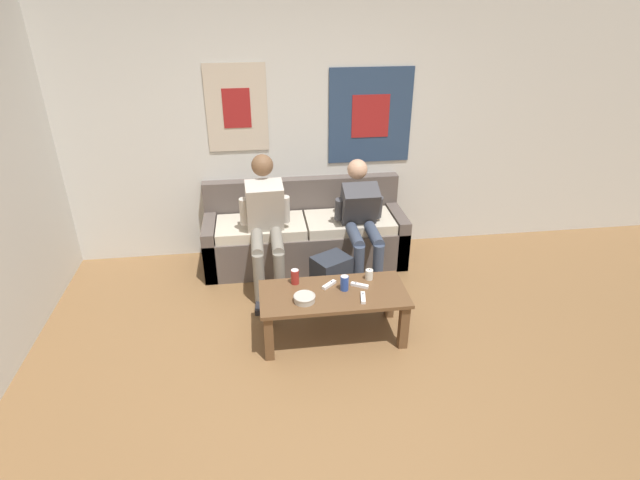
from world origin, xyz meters
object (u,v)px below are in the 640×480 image
ceramic_bowl (304,298)px  game_controller_far_center (360,285)px  backpack (332,278)px  person_seated_adult (266,220)px  game_controller_near_right (363,298)px  person_seated_teen (361,218)px  drink_can_blue (344,283)px  pillar_candle (369,275)px  coffee_table (333,301)px  game_controller_near_left (329,285)px  couch (305,236)px  drink_can_red (295,277)px

ceramic_bowl → game_controller_far_center: bearing=18.1°
backpack → ceramic_bowl: 0.79m
person_seated_adult → game_controller_far_center: person_seated_adult is taller
person_seated_adult → ceramic_bowl: size_ratio=7.17×
backpack → game_controller_near_right: game_controller_near_right is taller
person_seated_adult → person_seated_teen: bearing=1.3°
drink_can_blue → game_controller_far_center: 0.14m
ceramic_bowl → pillar_candle: (0.56, 0.25, 0.01)m
coffee_table → drink_can_blue: (0.09, 0.03, 0.14)m
drink_can_blue → person_seated_adult: bearing=122.8°
person_seated_teen → drink_can_blue: bearing=-109.5°
person_seated_adult → game_controller_near_right: (0.70, -1.05, -0.23)m
game_controller_far_center → game_controller_near_right: bearing=-93.2°
person_seated_adult → person_seated_teen: 0.91m
ceramic_bowl → game_controller_far_center: ceramic_bowl is taller
coffee_table → person_seated_teen: (0.42, 0.95, 0.27)m
pillar_candle → person_seated_teen: bearing=83.1°
backpack → game_controller_far_center: bearing=-75.2°
person_seated_teen → game_controller_near_left: size_ratio=8.54×
couch → person_seated_adult: size_ratio=1.66×
couch → game_controller_near_right: 1.45m
person_seated_teen → backpack: bearing=-132.7°
coffee_table → game_controller_far_center: 0.25m
person_seated_adult → game_controller_near_right: 1.28m
person_seated_teen → drink_can_blue: 0.98m
game_controller_near_right → game_controller_far_center: bearing=86.8°
person_seated_teen → game_controller_near_left: person_seated_teen is taller
person_seated_teen → couch: bearing=145.8°
backpack → person_seated_adult: bearing=149.0°
game_controller_near_left → game_controller_near_right: same height
drink_can_red → game_controller_near_left: 0.28m
ceramic_bowl → game_controller_near_right: ceramic_bowl is taller
drink_can_blue → game_controller_near_right: size_ratio=0.84×
ceramic_bowl → drink_can_blue: bearing=20.2°
couch → game_controller_near_right: (0.30, -1.41, 0.14)m
backpack → ceramic_bowl: ceramic_bowl is taller
drink_can_red → couch: bearing=79.9°
game_controller_near_right → game_controller_far_center: size_ratio=1.04×
coffee_table → pillar_candle: size_ratio=11.99×
backpack → person_seated_teen: bearing=47.3°
couch → game_controller_near_left: bearing=-86.7°
drink_can_blue → game_controller_near_left: bearing=147.5°
pillar_candle → game_controller_far_center: (-0.10, -0.10, -0.03)m
ceramic_bowl → pillar_candle: 0.62m
person_seated_adult → backpack: 0.81m
coffee_table → ceramic_bowl: (-0.24, -0.09, 0.11)m
backpack → game_controller_near_left: size_ratio=3.11×
person_seated_teen → pillar_candle: 0.81m
game_controller_near_left → game_controller_near_right: bearing=-43.8°
pillar_candle → game_controller_near_left: pillar_candle is taller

